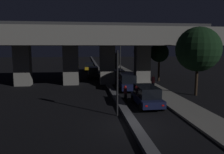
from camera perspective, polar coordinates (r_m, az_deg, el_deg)
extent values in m
plane|color=black|center=(14.69, 5.51, -12.55)|extent=(200.00, 200.00, 0.00)
cube|color=#4C4C51|center=(48.78, -3.44, 2.01)|extent=(0.66, 126.00, 0.28)
cube|color=slate|center=(42.54, 4.17, 1.05)|extent=(2.67, 126.00, 0.15)
cube|color=gray|center=(30.18, -10.70, 3.05)|extent=(2.02, 1.59, 5.30)
cube|color=gray|center=(31.17, 7.89, 3.26)|extent=(2.02, 1.59, 5.30)
cube|color=gray|center=(30.28, -1.26, 3.20)|extent=(2.02, 1.59, 5.30)
cube|color=gray|center=(31.22, -22.30, 2.75)|extent=(2.02, 1.59, 5.30)
cube|color=gray|center=(30.20, -1.28, 10.30)|extent=(29.83, 10.78, 2.20)
cube|color=#333335|center=(30.31, -1.29, 13.23)|extent=(29.83, 0.40, 0.90)
cylinder|color=black|center=(15.98, 1.39, -1.76)|extent=(0.14, 0.14, 4.89)
cube|color=black|center=(15.96, 1.32, 4.62)|extent=(0.30, 0.28, 0.95)
sphere|color=red|center=(16.09, 1.24, 5.70)|extent=(0.18, 0.18, 0.18)
sphere|color=black|center=(16.11, 1.24, 4.65)|extent=(0.18, 0.18, 0.18)
sphere|color=black|center=(16.13, 1.24, 3.59)|extent=(0.18, 0.18, 0.18)
cylinder|color=#2D2D30|center=(44.48, 2.19, 6.84)|extent=(0.18, 0.18, 8.63)
cylinder|color=#2D2D30|center=(44.44, 0.90, 12.22)|extent=(2.03, 0.10, 0.10)
ellipsoid|color=#F2B759|center=(44.31, -0.42, 12.10)|extent=(0.56, 0.32, 0.24)
cube|color=#141938|center=(19.11, 9.07, -5.82)|extent=(1.89, 4.30, 0.57)
cube|color=black|center=(19.05, 9.03, -3.66)|extent=(1.66, 3.10, 0.86)
cylinder|color=black|center=(20.28, 5.43, -5.78)|extent=(0.20, 0.69, 0.68)
cylinder|color=black|center=(20.75, 10.37, -5.56)|extent=(0.20, 0.69, 0.68)
cylinder|color=black|center=(17.62, 7.50, -7.92)|extent=(0.20, 0.69, 0.68)
cylinder|color=black|center=(18.16, 13.11, -7.58)|extent=(0.20, 0.69, 0.68)
cube|color=red|center=(16.92, 9.02, -7.52)|extent=(0.18, 0.03, 0.11)
cube|color=red|center=(17.33, 13.20, -7.26)|extent=(0.18, 0.03, 0.11)
cube|color=#141938|center=(26.04, 3.95, -2.00)|extent=(2.01, 4.70, 0.67)
cube|color=black|center=(26.02, 3.92, -0.21)|extent=(1.75, 3.39, 0.94)
cylinder|color=black|center=(27.46, 1.50, -2.17)|extent=(0.22, 0.66, 0.66)
cylinder|color=black|center=(27.74, 5.30, -2.10)|extent=(0.22, 0.66, 0.66)
cylinder|color=black|center=(24.47, 2.39, -3.42)|extent=(0.22, 0.66, 0.66)
cylinder|color=black|center=(24.79, 6.64, -3.32)|extent=(0.22, 0.66, 0.66)
cube|color=red|center=(23.66, 3.30, -2.91)|extent=(0.18, 0.03, 0.11)
cube|color=red|center=(23.89, 6.44, -2.84)|extent=(0.18, 0.03, 0.11)
cube|color=#141938|center=(32.95, 1.66, 0.09)|extent=(1.81, 4.45, 0.65)
cube|color=black|center=(32.86, 1.67, 1.26)|extent=(1.57, 2.68, 0.70)
cylinder|color=black|center=(34.29, -0.14, -0.14)|extent=(0.22, 0.67, 0.67)
cylinder|color=black|center=(34.56, 2.60, -0.09)|extent=(0.22, 0.67, 0.67)
cylinder|color=black|center=(31.44, 0.63, -0.87)|extent=(0.22, 0.67, 0.67)
cylinder|color=black|center=(31.74, 3.60, -0.81)|extent=(0.22, 0.67, 0.67)
cube|color=red|center=(30.68, 1.29, -0.42)|extent=(0.18, 0.03, 0.11)
cube|color=red|center=(30.90, 3.47, -0.37)|extent=(0.18, 0.03, 0.11)
cube|color=#515459|center=(41.54, 0.05, 1.71)|extent=(1.96, 4.83, 0.71)
cube|color=black|center=(41.58, 0.04, 2.86)|extent=(1.71, 3.49, 0.95)
cylinder|color=black|center=(43.07, -1.36, 1.46)|extent=(0.21, 0.61, 0.61)
cylinder|color=black|center=(43.24, 1.03, 1.49)|extent=(0.21, 0.61, 0.61)
cylinder|color=black|center=(39.94, -1.01, 0.95)|extent=(0.21, 0.61, 0.61)
cylinder|color=black|center=(40.12, 1.57, 0.99)|extent=(0.21, 0.61, 0.61)
cube|color=red|center=(39.10, -0.53, 1.38)|extent=(0.18, 0.03, 0.11)
cube|color=red|center=(39.23, 1.35, 1.40)|extent=(0.18, 0.03, 0.11)
cube|color=black|center=(36.39, -4.97, 0.73)|extent=(1.72, 4.18, 0.56)
cube|color=black|center=(36.20, -4.98, 1.91)|extent=(1.51, 3.01, 0.97)
cylinder|color=black|center=(35.10, -3.51, 0.02)|extent=(0.20, 0.65, 0.65)
cylinder|color=black|center=(35.04, -6.24, -0.03)|extent=(0.20, 0.65, 0.65)
cylinder|color=black|center=(37.83, -3.78, 0.58)|extent=(0.20, 0.65, 0.65)
cylinder|color=black|center=(37.77, -6.31, 0.54)|extent=(0.20, 0.65, 0.65)
cube|color=white|center=(38.51, -4.20, 1.00)|extent=(0.18, 0.03, 0.11)
cube|color=white|center=(38.47, -5.98, 0.97)|extent=(0.18, 0.03, 0.11)
cube|color=gold|center=(46.99, -5.95, 2.37)|extent=(1.93, 4.16, 0.66)
cube|color=black|center=(46.83, -5.96, 3.23)|extent=(1.69, 3.00, 0.77)
cylinder|color=black|center=(45.68, -4.78, 1.81)|extent=(0.21, 0.63, 0.62)
cylinder|color=black|center=(45.67, -7.08, 1.78)|extent=(0.21, 0.63, 0.62)
cylinder|color=black|center=(48.40, -4.87, 2.15)|extent=(0.21, 0.63, 0.62)
cylinder|color=black|center=(48.39, -7.03, 2.12)|extent=(0.21, 0.63, 0.62)
cube|color=white|center=(49.08, -5.20, 2.50)|extent=(0.18, 0.03, 0.11)
cube|color=white|center=(49.07, -6.72, 2.48)|extent=(0.18, 0.03, 0.11)
cylinder|color=black|center=(21.91, 3.30, -4.91)|extent=(0.12, 0.55, 0.54)
cylinder|color=black|center=(20.65, 3.67, -5.71)|extent=(0.14, 0.55, 0.54)
cube|color=black|center=(21.23, 3.49, -4.72)|extent=(0.32, 1.01, 0.32)
cylinder|color=maroon|center=(21.14, 3.49, -3.60)|extent=(0.34, 0.34, 0.53)
sphere|color=#B21919|center=(21.07, 3.50, -2.58)|extent=(0.24, 0.24, 0.24)
cube|color=red|center=(20.55, 3.69, -5.15)|extent=(0.08, 0.04, 0.08)
cylinder|color=black|center=(27.65, 1.54, -2.18)|extent=(0.12, 0.58, 0.58)
cylinder|color=black|center=(26.50, 1.75, -2.62)|extent=(0.14, 0.59, 0.58)
cube|color=silver|center=(27.04, 1.64, -1.94)|extent=(0.30, 0.90, 0.32)
cylinder|color=beige|center=(26.97, 1.65, -1.03)|extent=(0.34, 0.34, 0.55)
sphere|color=#B21919|center=(26.91, 1.65, -0.20)|extent=(0.24, 0.24, 0.24)
cube|color=red|center=(26.42, 1.76, -2.17)|extent=(0.08, 0.04, 0.08)
cylinder|color=black|center=(25.81, 10.67, -2.42)|extent=(0.34, 0.34, 0.82)
cylinder|color=maroon|center=(25.69, 10.71, -0.76)|extent=(0.40, 0.40, 0.69)
sphere|color=tan|center=(25.63, 10.74, 0.24)|extent=(0.22, 0.22, 0.22)
cylinder|color=#2D2116|center=(24.68, 21.18, -0.92)|extent=(0.30, 0.30, 3.14)
sphere|color=black|center=(24.43, 21.56, 6.76)|extent=(4.63, 4.63, 4.63)
cylinder|color=#2D2116|center=(33.64, 12.11, 1.70)|extent=(0.30, 0.30, 3.21)
sphere|color=black|center=(33.46, 12.25, 6.24)|extent=(2.83, 2.83, 2.83)
cylinder|color=#38281C|center=(46.90, 7.45, 3.39)|extent=(0.35, 0.35, 3.00)
sphere|color=black|center=(46.77, 7.51, 6.59)|extent=(3.00, 3.00, 3.00)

